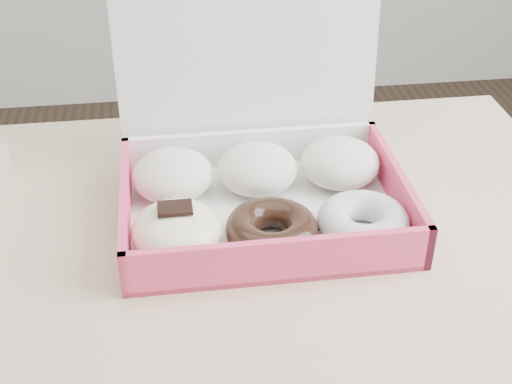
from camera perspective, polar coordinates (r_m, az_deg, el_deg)
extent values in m
cube|color=tan|center=(0.79, -12.15, -9.10)|extent=(1.20, 0.80, 0.04)
cylinder|color=tan|center=(1.38, 14.25, -8.53)|extent=(0.05, 0.05, 0.71)
cube|color=white|center=(0.86, 0.64, -1.92)|extent=(0.34, 0.25, 0.01)
cube|color=#F0406A|center=(0.76, 1.97, -5.58)|extent=(0.34, 0.01, 0.06)
cube|color=white|center=(0.95, -0.40, 3.42)|extent=(0.34, 0.01, 0.06)
cube|color=#F0406A|center=(0.84, -10.37, -1.41)|extent=(0.01, 0.25, 0.06)
cube|color=#F0406A|center=(0.88, 11.16, 0.26)|extent=(0.01, 0.25, 0.06)
cube|color=white|center=(0.93, -0.63, 9.27)|extent=(0.34, 0.03, 0.25)
ellipsoid|color=silver|center=(0.89, -6.70, 1.37)|extent=(0.10, 0.10, 0.06)
ellipsoid|color=silver|center=(0.89, 0.11, 1.88)|extent=(0.10, 0.10, 0.06)
ellipsoid|color=silver|center=(0.91, 6.73, 2.34)|extent=(0.10, 0.10, 0.06)
ellipsoid|color=#F9F0C1|center=(0.79, -6.37, -3.09)|extent=(0.10, 0.10, 0.06)
cube|color=black|center=(0.77, -6.50, -1.28)|extent=(0.04, 0.03, 0.00)
torus|color=black|center=(0.80, 1.25, -3.04)|extent=(0.11, 0.11, 0.04)
torus|color=silver|center=(0.82, 8.57, -2.40)|extent=(0.11, 0.11, 0.04)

